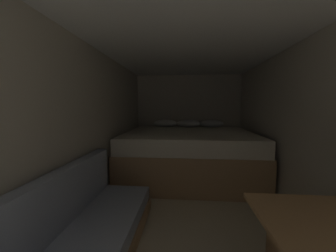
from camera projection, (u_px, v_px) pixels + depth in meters
ground_plane at (190, 215)px, 2.38m from camera, size 6.78×6.78×0.00m
wall_back at (188, 118)px, 4.67m from camera, size 2.49×0.05×2.02m
wall_left at (89, 130)px, 2.38m from camera, size 0.05×4.78×2.02m
wall_right at (303, 133)px, 2.17m from camera, size 0.05×4.78×2.02m
ceiling_slab at (192, 38)px, 2.18m from camera, size 2.49×4.78×0.05m
bed at (189, 153)px, 3.70m from camera, size 2.27×1.97×1.00m
sofa_left at (75, 247)px, 1.51m from camera, size 0.68×2.13×0.76m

